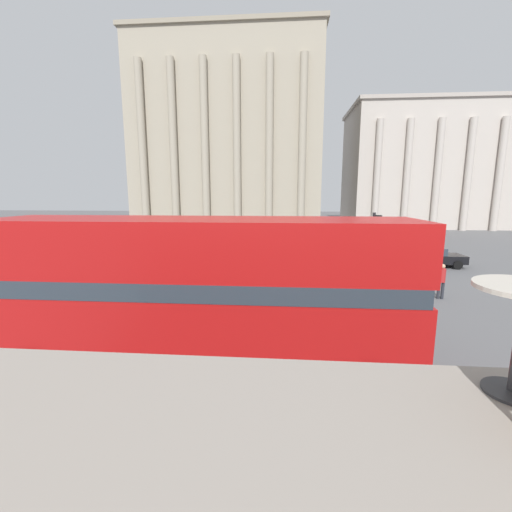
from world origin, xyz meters
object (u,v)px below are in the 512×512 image
car_silver (289,254)px  pedestrian_red (442,279)px  pedestrian_white (295,267)px  plaza_building_left (231,141)px  traffic_light_mid (349,238)px  double_decker_bus (202,289)px  traffic_light_near (374,249)px  car_black (430,256)px  pedestrian_grey (214,282)px  pedestrian_yellow (117,289)px  plaza_building_right (431,168)px

car_silver → pedestrian_red: (7.10, -7.96, 0.27)m
pedestrian_white → car_silver: bearing=130.5°
plaza_building_left → traffic_light_mid: 32.05m
car_silver → pedestrian_red: 10.67m
double_decker_bus → traffic_light_near: size_ratio=2.66×
plaza_building_left → traffic_light_near: plaza_building_left is taller
car_black → pedestrian_grey: (-13.16, -9.45, 0.34)m
traffic_light_mid → pedestrian_yellow: size_ratio=2.05×
traffic_light_mid → pedestrian_yellow: bearing=-145.9°
car_silver → plaza_building_right: bearing=-56.8°
plaza_building_right → traffic_light_mid: plaza_building_right is taller
traffic_light_near → pedestrian_grey: bearing=174.0°
plaza_building_left → traffic_light_mid: bearing=-68.1°
plaza_building_left → pedestrian_red: (15.00, -32.45, -11.21)m
plaza_building_left → traffic_light_mid: plaza_building_left is taller
car_silver → plaza_building_left: bearing=-4.5°
car_silver → pedestrian_yellow: size_ratio=2.36×
plaza_building_left → pedestrian_red: 37.46m
double_decker_bus → pedestrian_red: bearing=45.3°
double_decker_bus → pedestrian_white: size_ratio=6.44×
plaza_building_left → car_black: plaza_building_left is taller
traffic_light_mid → pedestrian_white: size_ratio=2.10×
traffic_light_mid → double_decker_bus: bearing=-117.1°
car_black → pedestrian_yellow: pedestrian_yellow is taller
double_decker_bus → traffic_light_near: 7.78m
plaza_building_left → pedestrian_yellow: size_ratio=13.70×
car_black → car_silver: bearing=-134.6°
plaza_building_right → traffic_light_near: 47.30m
plaza_building_left → pedestrian_grey: (4.44, -34.18, -11.15)m
traffic_light_near → pedestrian_grey: size_ratio=2.34×
car_silver → car_black: (9.71, -0.23, 0.00)m
pedestrian_yellow → traffic_light_near: bearing=100.4°
pedestrian_yellow → pedestrian_grey: 4.07m
car_black → pedestrian_white: 11.06m
plaza_building_right → pedestrian_red: (-15.18, -40.41, -8.05)m
double_decker_bus → plaza_building_left: 41.59m
plaza_building_left → traffic_light_near: 37.82m
plaza_building_right → pedestrian_red: size_ratio=15.14×
traffic_light_near → pedestrian_yellow: bearing=-176.1°
pedestrian_grey → plaza_building_right: bearing=-164.4°
pedestrian_white → double_decker_bus: bearing=-68.3°
pedestrian_yellow → pedestrian_grey: pedestrian_grey is taller
car_silver → pedestrian_grey: size_ratio=2.35×
traffic_light_mid → pedestrian_red: size_ratio=2.16×
plaza_building_right → car_black: size_ratio=6.09×
pedestrian_white → traffic_light_near: bearing=-17.8°
traffic_light_mid → car_silver: size_ratio=0.87×
plaza_building_left → pedestrian_yellow: bearing=-89.0°
car_black → pedestrian_yellow: bearing=-100.6°
plaza_building_left → pedestrian_white: plaza_building_left is taller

